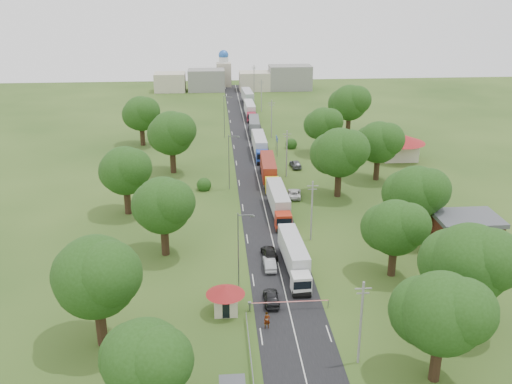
{
  "coord_description": "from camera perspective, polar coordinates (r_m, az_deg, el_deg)",
  "views": [
    {
      "loc": [
        -8.02,
        -80.55,
        35.46
      ],
      "look_at": [
        -1.48,
        5.19,
        3.0
      ],
      "focal_mm": 40.0,
      "sensor_mm": 36.0,
      "label": 1
    }
  ],
  "objects": [
    {
      "name": "road",
      "position": [
        106.92,
        0.19,
        1.31
      ],
      "size": [
        8.0,
        200.0,
        0.04
      ],
      "primitive_type": "cube",
      "color": "black",
      "rests_on": "ground"
    },
    {
      "name": "car_lane_mid",
      "position": [
        74.47,
        1.36,
        -7.15
      ],
      "size": [
        1.51,
        4.23,
        1.39
      ],
      "primitive_type": "imported",
      "rotation": [
        0.0,
        0.0,
        3.15
      ],
      "color": "#A2A4AA",
      "rests_on": "ground"
    },
    {
      "name": "tree_13",
      "position": [
        129.83,
        -11.44,
        7.71
      ],
      "size": [
        8.8,
        8.8,
        11.07
      ],
      "color": "#382616",
      "rests_on": "ground"
    },
    {
      "name": "ground",
      "position": [
        88.38,
        1.21,
        -2.98
      ],
      "size": [
        260.0,
        260.0,
        0.0
      ],
      "primitive_type": "plane",
      "color": "#274316",
      "rests_on": "ground"
    },
    {
      "name": "truck_0",
      "position": [
        73.5,
        3.85,
        -6.45
      ],
      "size": [
        2.82,
        13.66,
        3.78
      ],
      "color": "white",
      "rests_on": "ground"
    },
    {
      "name": "tree_7",
      "position": [
        137.39,
        9.31,
        8.82
      ],
      "size": [
        9.6,
        9.6,
        12.05
      ],
      "color": "#382616",
      "rests_on": "ground"
    },
    {
      "name": "tree_2",
      "position": [
        72.44,
        13.74,
        -3.43
      ],
      "size": [
        8.0,
        8.0,
        10.1
      ],
      "color": "#382616",
      "rests_on": "ground"
    },
    {
      "name": "pole_0",
      "position": [
        56.61,
        10.44,
        -12.64
      ],
      "size": [
        1.6,
        0.24,
        9.0
      ],
      "color": "gray",
      "rests_on": "ground"
    },
    {
      "name": "info_sign",
      "position": [
        120.75,
        2.09,
        5.07
      ],
      "size": [
        0.12,
        3.1,
        4.1
      ],
      "color": "slate",
      "rests_on": "ground"
    },
    {
      "name": "tree_4",
      "position": [
        97.13,
        8.33,
        3.94
      ],
      "size": [
        9.6,
        9.6,
        12.05
      ],
      "color": "#382616",
      "rests_on": "ground"
    },
    {
      "name": "tree_10",
      "position": [
        76.46,
        -9.3,
        -1.28
      ],
      "size": [
        8.8,
        8.8,
        11.07
      ],
      "color": "#382616",
      "rests_on": "ground"
    },
    {
      "name": "pedestrian_near",
      "position": [
        62.66,
        1.11,
        -12.73
      ],
      "size": [
        0.73,
        0.5,
        1.92
      ],
      "primitive_type": "imported",
      "rotation": [
        0.0,
        0.0,
        0.06
      ],
      "color": "gray",
      "rests_on": "ground"
    },
    {
      "name": "guard_rail",
      "position": [
        57.8,
        -0.47,
        -17.16
      ],
      "size": [
        0.1,
        17.0,
        1.7
      ],
      "primitive_type": null,
      "color": "slate",
      "rests_on": "ground"
    },
    {
      "name": "house_brick",
      "position": [
        83.26,
        20.21,
        -3.89
      ],
      "size": [
        8.6,
        6.6,
        5.2
      ],
      "color": "maroon",
      "rests_on": "ground"
    },
    {
      "name": "tree_8",
      "position": [
        48.64,
        -11.01,
        -16.16
      ],
      "size": [
        8.0,
        8.0,
        10.1
      ],
      "color": "#382616",
      "rests_on": "ground"
    },
    {
      "name": "guard_booth",
      "position": [
        64.77,
        -3.07,
        -10.29
      ],
      "size": [
        4.4,
        4.4,
        3.45
      ],
      "color": "beige",
      "rests_on": "ground"
    },
    {
      "name": "pole_4",
      "position": [
        161.1,
        0.54,
        9.67
      ],
      "size": [
        1.6,
        0.24,
        9.0
      ],
      "color": "gray",
      "rests_on": "ground"
    },
    {
      "name": "pole_1",
      "position": [
        80.87,
        5.6,
        -1.79
      ],
      "size": [
        1.6,
        0.24,
        9.0
      ],
      "color": "gray",
      "rests_on": "ground"
    },
    {
      "name": "lamp_0",
      "position": [
        67.59,
        -1.66,
        -5.59
      ],
      "size": [
        2.03,
        0.22,
        10.0
      ],
      "color": "slate",
      "rests_on": "ground"
    },
    {
      "name": "tree_6",
      "position": [
        121.44,
        6.73,
        6.79
      ],
      "size": [
        8.0,
        8.0,
        10.1
      ],
      "color": "#382616",
      "rests_on": "ground"
    },
    {
      "name": "car_verge_far",
      "position": [
        113.4,
        3.97,
        2.81
      ],
      "size": [
        2.18,
        4.57,
        1.51
      ],
      "primitive_type": "imported",
      "rotation": [
        0.0,
        0.0,
        3.23
      ],
      "color": "#525559",
      "rests_on": "ground"
    },
    {
      "name": "pole_3",
      "position": [
        133.84,
        1.56,
        7.38
      ],
      "size": [
        1.6,
        0.24,
        9.0
      ],
      "color": "gray",
      "rests_on": "ground"
    },
    {
      "name": "tree_12",
      "position": [
        109.56,
        -8.45,
        5.86
      ],
      "size": [
        9.6,
        9.6,
        12.05
      ],
      "color": "#382616",
      "rests_on": "ground"
    },
    {
      "name": "tree_0",
      "position": [
        54.97,
        18.05,
        -11.37
      ],
      "size": [
        8.8,
        8.8,
        11.07
      ],
      "color": "#382616",
      "rests_on": "ground"
    },
    {
      "name": "pole_2",
      "position": [
        106.97,
        3.09,
        3.93
      ],
      "size": [
        1.6,
        0.24,
        9.0
      ],
      "color": "gray",
      "rests_on": "ground"
    },
    {
      "name": "tree_9",
      "position": [
        58.98,
        -15.72,
        -8.08
      ],
      "size": [
        9.6,
        9.6,
        12.05
      ],
      "color": "#382616",
      "rests_on": "ground"
    },
    {
      "name": "lamp_1",
      "position": [
        100.16,
        -2.64,
        3.28
      ],
      "size": [
        2.03,
        0.22,
        10.0
      ],
      "color": "slate",
      "rests_on": "ground"
    },
    {
      "name": "tree_3",
      "position": [
        82.87,
        15.68,
        -0.04
      ],
      "size": [
        8.8,
        8.8,
        11.07
      ],
      "color": "#382616",
      "rests_on": "ground"
    },
    {
      "name": "church",
      "position": [
        200.86,
        -3.24,
        12.04
      ],
      "size": [
        5.0,
        5.0,
        12.3
      ],
      "color": "beige",
      "rests_on": "ground"
    },
    {
      "name": "tree_1",
      "position": [
        63.33,
        20.54,
        -6.59
      ],
      "size": [
        9.6,
        9.6,
        12.05
      ],
      "color": "#382616",
      "rests_on": "ground"
    },
    {
      "name": "car_verge_near",
      "position": [
        98.02,
        3.85,
        -0.16
      ],
      "size": [
        2.89,
        5.1,
        1.34
      ],
      "primitive_type": "imported",
      "rotation": [
        0.0,
        0.0,
        3.0
      ],
      "color": "silver",
      "rests_on": "ground"
    },
    {
      "name": "car_lane_front",
      "position": [
        67.07,
        1.55,
        -10.51
      ],
      "size": [
        1.78,
        4.33,
        1.47
      ],
      "primitive_type": "imported",
      "rotation": [
        0.0,
        0.0,
        3.13
      ],
      "color": "black",
      "rests_on": "ground"
    },
    {
      "name": "tree_11",
      "position": [
        91.32,
        -12.97,
        2.13
      ],
      "size": [
        8.8,
        8.8,
        11.07
      ],
      "color": "#382616",
      "rests_on": "ground"
    },
    {
      "name": "lamp_2",
      "position": [
        133.96,
        -3.14,
        7.75
      ],
      "size": [
        2.03,
        0.22,
        10.0
      ],
      "color": "slate",
      "rests_on": "ground"
    },
    {
      "name": "boom_barrier",
      "position": [
        65.77,
        2.14,
        -11.04
      ],
      "size": [
        9.22,
        0.35,
        1.18
      ],
      "color": "slate",
      "rests_on": "ground"
    },
    {
      "name": "distant_town",
      "position": [
        193.41,
        -1.76,
        11.15
      ],
      "size": [
        52.0,
        8.0,
        8.0
      ],
      "color": "gray",
      "rests_on": "ground"
    },
    {
      "name": "truck_5",
      "position": [
        154.77,
        -0.61,
        8.2
      ],
      "size": [
        2.53,
        13.72,
        3.8
      ],
      "color": "maroon",
      "rests_on": "ground"
    },
    {
      "name": "tree_5",
      "position": [
        106.96,
        12.14,
        4.91
      ],
      "size": [
        8.8,
        8.8,
        11.07
      ],
      "color": "#382616",
      "rests_on": "ground"
    },
    {
      "name": "truck_2",
      "position": [
        104.97,
        1.28,
        2.16
      ],
      "size": [
        2.91,
        14.51,
        4.01
      ],
      "color": "yellow",
      "rests_on": "ground"
    },
    {
      "name": "truck_6",
      "position": [
        170.53,
        -0.83,
        9.42
      ],
      "size": [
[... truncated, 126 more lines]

